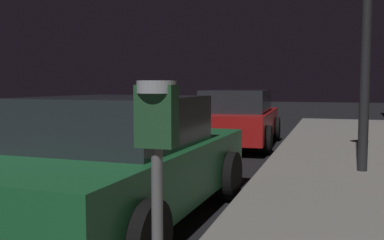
{
  "coord_description": "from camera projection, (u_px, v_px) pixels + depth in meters",
  "views": [
    {
      "loc": [
        5.12,
        -1.02,
        1.56
      ],
      "look_at": [
        4.03,
        2.42,
        1.27
      ],
      "focal_mm": 40.91,
      "sensor_mm": 36.0,
      "label": 1
    }
  ],
  "objects": [
    {
      "name": "car_red",
      "position": [
        237.0,
        118.0,
        11.17
      ],
      "size": [
        2.09,
        4.19,
        1.43
      ],
      "color": "maroon",
      "rests_on": "ground"
    },
    {
      "name": "parking_meter",
      "position": [
        157.0,
        153.0,
        2.11
      ],
      "size": [
        0.19,
        0.19,
        1.43
      ],
      "color": "#59595B",
      "rests_on": "sidewalk"
    },
    {
      "name": "car_green",
      "position": [
        119.0,
        161.0,
        4.95
      ],
      "size": [
        2.2,
        4.27,
        1.43
      ],
      "color": "#19592D",
      "rests_on": "ground"
    }
  ]
}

